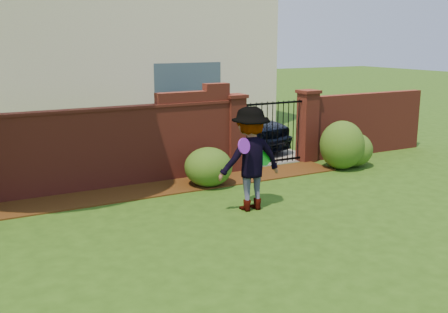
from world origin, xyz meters
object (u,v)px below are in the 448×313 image
frisbee_purple (244,146)px  frisbee_green (265,158)px  man (251,159)px  car (228,122)px

frisbee_purple → frisbee_green: (0.62, 0.27, -0.34)m
man → car: bearing=-112.8°
car → man: man is taller
man → frisbee_green: (0.29, -0.01, -0.00)m
car → man: 5.79m
car → frisbee_green: size_ratio=15.66×
frisbee_purple → frisbee_green: size_ratio=0.97×
car → frisbee_green: 5.68m
car → frisbee_green: bearing=-123.8°
car → man: bearing=-126.5°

